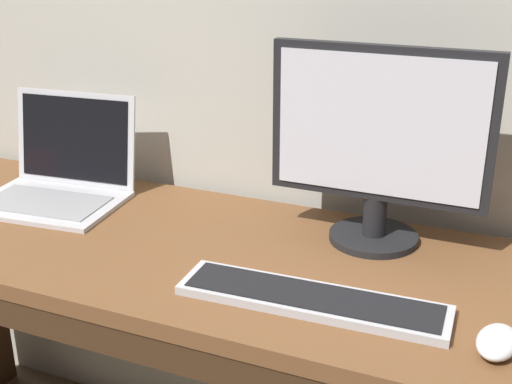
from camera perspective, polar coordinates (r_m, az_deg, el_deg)
desk at (r=1.50m, az=-4.88°, el=-12.24°), size 1.78×0.58×0.75m
laptop_silver at (r=1.69m, az=-16.49°, el=1.19°), size 0.36×0.31×0.24m
external_monitor at (r=1.35m, az=10.42°, el=4.06°), size 0.44×0.19×0.41m
wired_keyboard at (r=1.19m, az=4.78°, el=-9.12°), size 0.48×0.13×0.02m
computer_mouse at (r=1.13m, az=19.88°, el=-11.93°), size 0.07×0.11×0.03m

